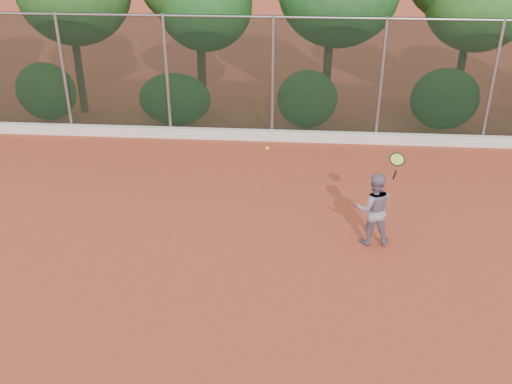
{
  "coord_description": "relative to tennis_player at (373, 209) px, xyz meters",
  "views": [
    {
      "loc": [
        0.75,
        -8.63,
        6.15
      ],
      "look_at": [
        0.0,
        1.0,
        1.25
      ],
      "focal_mm": 40.0,
      "sensor_mm": 36.0,
      "label": 1
    }
  ],
  "objects": [
    {
      "name": "ground",
      "position": [
        -2.29,
        -1.4,
        -0.76
      ],
      "size": [
        80.0,
        80.0,
        0.0
      ],
      "primitive_type": "plane",
      "color": "#A53E27",
      "rests_on": "ground"
    },
    {
      "name": "chainlink_fence",
      "position": [
        -2.29,
        5.6,
        1.09
      ],
      "size": [
        24.09,
        0.09,
        3.5
      ],
      "color": "black",
      "rests_on": "ground"
    },
    {
      "name": "tennis_ball_in_flight",
      "position": [
        -2.13,
        0.39,
        1.06
      ],
      "size": [
        0.07,
        0.07,
        0.07
      ],
      "color": "#E7FA39",
      "rests_on": "ground"
    },
    {
      "name": "tennis_player",
      "position": [
        0.0,
        0.0,
        0.0
      ],
      "size": [
        0.78,
        0.62,
        1.53
      ],
      "primitive_type": "imported",
      "rotation": [
        0.0,
        0.0,
        3.2
      ],
      "color": "gray",
      "rests_on": "ground"
    },
    {
      "name": "concrete_curb",
      "position": [
        -2.29,
        5.42,
        -0.61
      ],
      "size": [
        24.0,
        0.2,
        0.3
      ],
      "primitive_type": "cube",
      "color": "white",
      "rests_on": "ground"
    },
    {
      "name": "tennis_racket",
      "position": [
        0.33,
        -0.06,
        1.07
      ],
      "size": [
        0.3,
        0.29,
        0.58
      ],
      "color": "black",
      "rests_on": "ground"
    }
  ]
}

